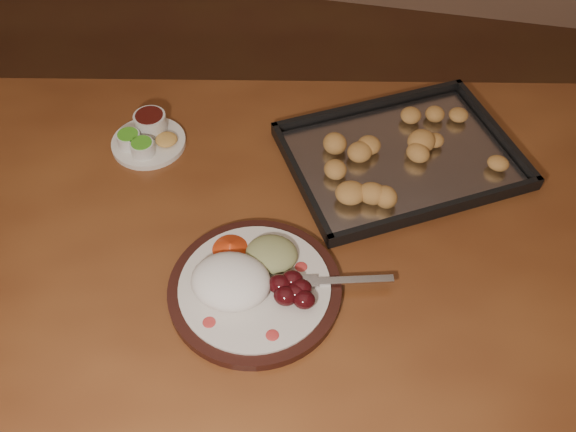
# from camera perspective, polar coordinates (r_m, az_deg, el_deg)

# --- Properties ---
(ground) EXTENTS (4.00, 4.00, 0.00)m
(ground) POSITION_cam_1_polar(r_m,az_deg,el_deg) (1.84, -8.70, -14.60)
(ground) COLOR #54381D
(ground) RESTS_ON ground
(dining_table) EXTENTS (1.65, 1.17, 0.75)m
(dining_table) POSITION_cam_1_polar(r_m,az_deg,el_deg) (1.22, -1.57, -4.86)
(dining_table) COLOR brown
(dining_table) RESTS_ON ground
(dinner_plate) EXTENTS (0.37, 0.29, 0.07)m
(dinner_plate) POSITION_cam_1_polar(r_m,az_deg,el_deg) (1.06, -3.26, -5.96)
(dinner_plate) COLOR black
(dinner_plate) RESTS_ON dining_table
(condiment_saucer) EXTENTS (0.15, 0.15, 0.05)m
(condiment_saucer) POSITION_cam_1_polar(r_m,az_deg,el_deg) (1.32, -12.40, 6.91)
(condiment_saucer) COLOR silver
(condiment_saucer) RESTS_ON dining_table
(baking_tray) EXTENTS (0.53, 0.50, 0.05)m
(baking_tray) POSITION_cam_1_polar(r_m,az_deg,el_deg) (1.28, 10.03, 5.37)
(baking_tray) COLOR black
(baking_tray) RESTS_ON dining_table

